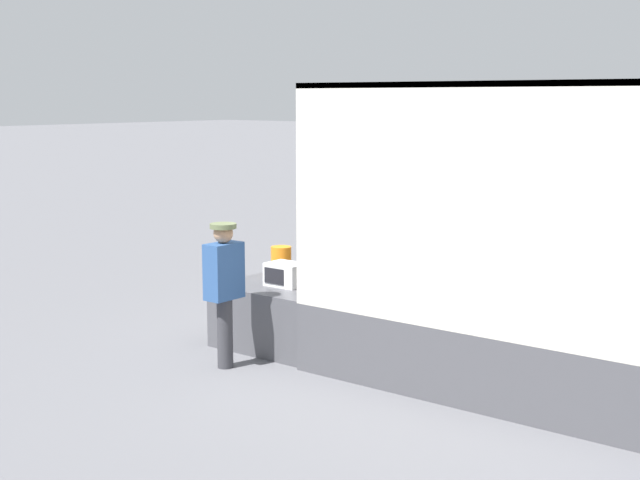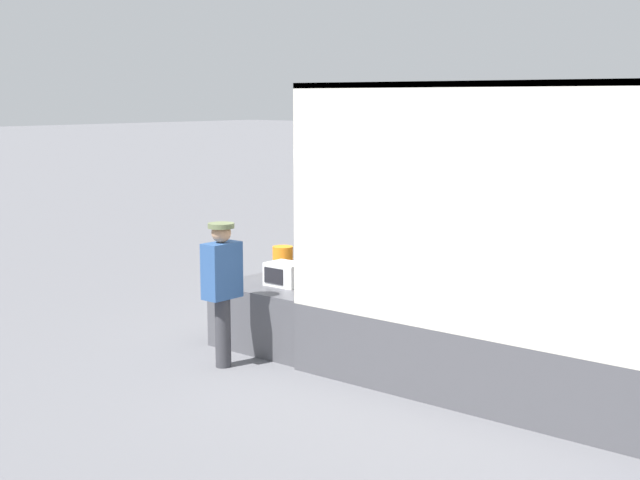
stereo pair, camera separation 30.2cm
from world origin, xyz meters
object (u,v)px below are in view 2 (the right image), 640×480
(microwave, at_px, (286,274))
(worker_person, at_px, (222,280))
(portable_generator, at_px, (341,257))
(orange_bucket, at_px, (283,259))

(microwave, relative_size, worker_person, 0.28)
(portable_generator, relative_size, orange_bucket, 1.65)
(portable_generator, bearing_deg, microwave, -88.13)
(portable_generator, bearing_deg, worker_person, -89.24)
(microwave, distance_m, orange_bucket, 0.88)
(microwave, bearing_deg, portable_generator, 91.87)
(worker_person, bearing_deg, orange_bucket, 109.88)
(microwave, height_order, worker_person, worker_person)
(microwave, xyz_separation_m, orange_bucket, (-0.62, 0.63, 0.03))
(orange_bucket, bearing_deg, portable_generator, 40.70)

